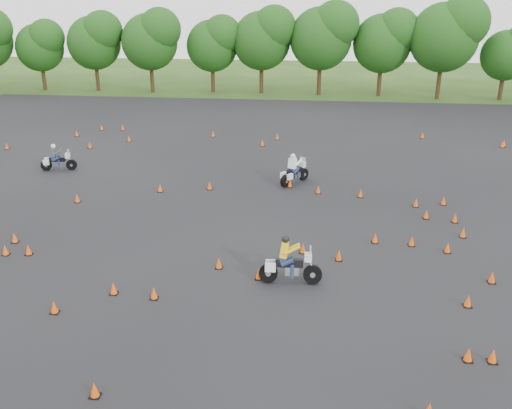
# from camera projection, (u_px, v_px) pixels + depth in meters

# --- Properties ---
(ground) EXTENTS (140.00, 140.00, 0.00)m
(ground) POSITION_uv_depth(u_px,v_px,m) (246.00, 266.00, 23.76)
(ground) COLOR #2D5119
(ground) RESTS_ON ground
(asphalt_pad) EXTENTS (62.00, 62.00, 0.00)m
(asphalt_pad) POSITION_uv_depth(u_px,v_px,m) (260.00, 212.00, 29.32)
(asphalt_pad) COLOR black
(asphalt_pad) RESTS_ON ground
(treeline) EXTENTS (86.72, 32.30, 10.63)m
(treeline) POSITION_uv_depth(u_px,v_px,m) (327.00, 56.00, 54.29)
(treeline) COLOR #1C4814
(treeline) RESTS_ON ground
(traffic_cones) EXTENTS (35.74, 32.52, 0.45)m
(traffic_cones) POSITION_uv_depth(u_px,v_px,m) (268.00, 209.00, 29.10)
(traffic_cones) COLOR #F3510A
(traffic_cones) RESTS_ON asphalt_pad
(rider_grey) EXTENTS (2.31, 1.10, 1.71)m
(rider_grey) POSITION_uv_depth(u_px,v_px,m) (58.00, 157.00, 35.73)
(rider_grey) COLOR #3F4247
(rider_grey) RESTS_ON ground
(rider_yellow) EXTENTS (2.50, 0.87, 1.90)m
(rider_yellow) POSITION_uv_depth(u_px,v_px,m) (291.00, 262.00, 21.98)
(rider_yellow) COLOR yellow
(rider_yellow) RESTS_ON ground
(rider_white) EXTENTS (2.00, 2.37, 1.85)m
(rider_white) POSITION_uv_depth(u_px,v_px,m) (295.00, 168.00, 33.29)
(rider_white) COLOR white
(rider_white) RESTS_ON ground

